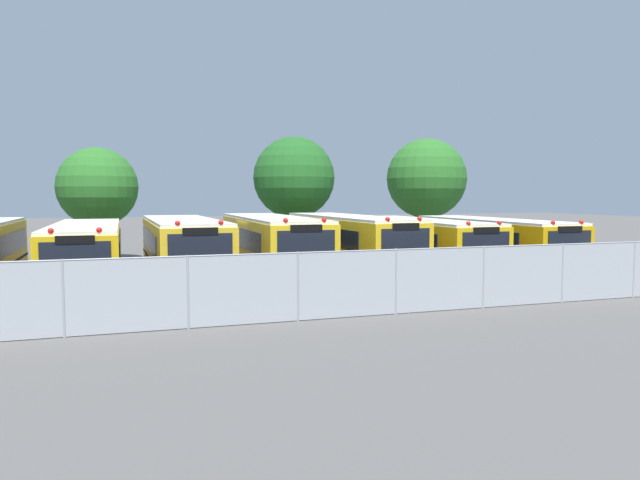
% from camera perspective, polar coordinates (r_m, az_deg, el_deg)
% --- Properties ---
extents(ground_plane, '(160.00, 160.00, 0.00)m').
position_cam_1_polar(ground_plane, '(25.48, -5.00, -3.72)').
color(ground_plane, '#514F4C').
extents(school_bus_1, '(2.55, 11.27, 2.59)m').
position_cam_1_polar(school_bus_1, '(24.55, -21.62, -1.09)').
color(school_bus_1, yellow).
rests_on(school_bus_1, ground_plane).
extents(school_bus_2, '(2.75, 10.39, 2.74)m').
position_cam_1_polar(school_bus_2, '(24.52, -13.13, -0.73)').
color(school_bus_2, yellow).
rests_on(school_bus_2, ground_plane).
extents(school_bus_3, '(2.71, 10.89, 2.79)m').
position_cam_1_polar(school_bus_3, '(25.28, -4.74, -0.43)').
color(school_bus_3, yellow).
rests_on(school_bus_3, ground_plane).
extents(school_bus_4, '(2.65, 10.98, 2.78)m').
position_cam_1_polar(school_bus_4, '(26.45, 2.77, -0.22)').
color(school_bus_4, yellow).
rests_on(school_bus_4, ground_plane).
extents(school_bus_5, '(2.66, 10.78, 2.59)m').
position_cam_1_polar(school_bus_5, '(27.81, 9.70, -0.26)').
color(school_bus_5, yellow).
rests_on(school_bus_5, ground_plane).
extents(school_bus_6, '(2.73, 11.00, 2.57)m').
position_cam_1_polar(school_bus_6, '(29.79, 16.20, -0.09)').
color(school_bus_6, '#EAA80C').
rests_on(school_bus_6, ground_plane).
extents(tree_1, '(4.24, 4.24, 6.14)m').
position_cam_1_polar(tree_1, '(33.79, -20.78, 4.76)').
color(tree_1, '#4C3823').
rests_on(tree_1, ground_plane).
extents(tree_2, '(4.81, 4.81, 7.02)m').
position_cam_1_polar(tree_2, '(34.86, -2.65, 6.12)').
color(tree_2, '#4C3823').
rests_on(tree_2, ground_plane).
extents(tree_3, '(5.16, 5.16, 7.25)m').
position_cam_1_polar(tree_3, '(39.18, 10.33, 5.83)').
color(tree_3, '#4C3823').
rests_on(tree_3, ground_plane).
extents(chainlink_fence, '(27.44, 0.07, 1.97)m').
position_cam_1_polar(chainlink_fence, '(17.14, 2.75, -4.15)').
color(chainlink_fence, '#9EA0A3').
rests_on(chainlink_fence, ground_plane).
extents(traffic_cone, '(0.51, 0.51, 0.67)m').
position_cam_1_polar(traffic_cone, '(19.71, 9.16, -5.11)').
color(traffic_cone, '#EA5914').
rests_on(traffic_cone, ground_plane).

